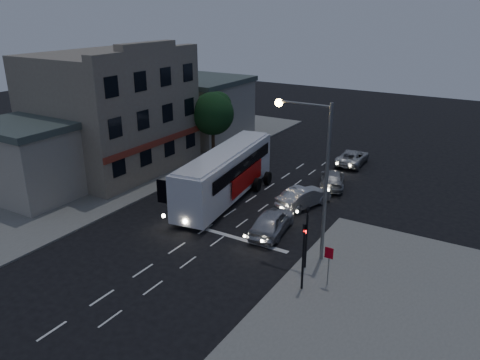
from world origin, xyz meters
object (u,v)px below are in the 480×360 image
Objects in this scene: car_sedan_b at (332,179)px; traffic_signal_side at (304,249)px; car_sedan_a at (304,197)px; traffic_signal_main at (307,230)px; street_tree at (213,112)px; streetlight at (316,164)px; car_suv at (272,221)px; tour_bus at (226,173)px; regulatory_sign at (329,260)px; car_sedan_c at (352,157)px.

car_sedan_b is 15.47m from traffic_signal_side.
car_sedan_a is 10.97m from traffic_signal_side.
traffic_signal_main is 0.66× the size of street_tree.
streetlight is at bearing 85.85° from car_sedan_b.
car_suv is at bearing 154.71° from streetlight.
tour_bus is at bearing 145.72° from traffic_signal_main.
traffic_signal_side reaches higher than car_suv.
streetlight is (3.03, -11.45, 5.07)m from car_sedan_b.
car_suv is 1.02× the size of car_sedan_b.
car_suv is at bearing 68.95° from car_sedan_b.
tour_bus is 13.24m from regulatory_sign.
regulatory_sign is 23.40m from street_tree.
car_sedan_b is at bearing 105.03° from traffic_signal_side.
car_suv is 1.14× the size of traffic_signal_main.
car_sedan_a is at bearing 114.51° from traffic_signal_main.
car_sedan_b is 12.88m from streetlight.
car_sedan_a is 8.91m from traffic_signal_main.
tour_bus is 14.13m from car_sedan_c.
car_suv is 6.82m from traffic_signal_side.
traffic_signal_side is at bearing 123.32° from car_suv.
traffic_signal_side reaches higher than regulatory_sign.
car_sedan_c is 13.61m from street_tree.
car_sedan_b is at bearing 104.83° from streetlight.
traffic_signal_main is (9.30, -6.34, 0.36)m from tour_bus.
car_sedan_b is 13.40m from traffic_signal_main.
car_suv is 16.24m from car_sedan_c.
traffic_signal_main is at bearing -79.80° from streetlight.
car_sedan_c is at bearing -104.90° from car_sedan_b.
traffic_signal_main reaches higher than car_sedan_a.
street_tree is at bearing -10.10° from car_sedan_a.
car_sedan_a is 0.94× the size of car_sedan_c.
car_sedan_c is at bearing 100.99° from traffic_signal_main.
car_sedan_c is at bearing -72.23° from car_sedan_a.
car_suv is 1.04× the size of car_sedan_a.
tour_bus is at bearing 140.25° from traffic_signal_side.
traffic_signal_side is (4.34, -5.00, 1.62)m from car_suv.
car_sedan_a is 1.10× the size of traffic_signal_main.
car_sedan_a is 10.47m from regulatory_sign.
car_sedan_b is at bearing -99.73° from car_suv.
streetlight reaches higher than car_sedan_b.
traffic_signal_main is at bearing 98.21° from car_sedan_c.
regulatory_sign reaches higher than car_sedan_c.
regulatory_sign is 0.35× the size of street_tree.
streetlight reaches higher than traffic_signal_side.
car_sedan_b is 0.51× the size of streetlight.
traffic_signal_main is at bearing 131.71° from car_sedan_a.
car_sedan_c is 0.53× the size of streetlight.
streetlight is (3.37, -6.54, 4.99)m from car_sedan_a.
car_sedan_c is at bearing 101.81° from traffic_signal_side.
regulatory_sign is at bearing 90.78° from car_sedan_b.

